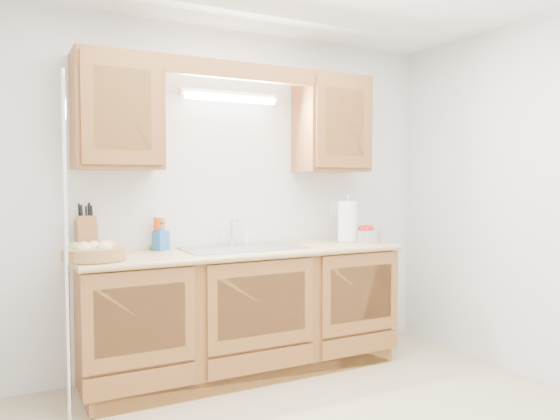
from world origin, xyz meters
TOP-DOWN VIEW (x-y plane):
  - room at (0.00, 0.00)m, footprint 3.52×3.50m
  - base_cabinets at (0.00, 1.20)m, footprint 2.20×0.60m
  - countertop at (0.00, 1.19)m, footprint 2.30×0.63m
  - upper_cabinet_left at (-0.83, 1.33)m, footprint 0.55×0.33m
  - upper_cabinet_right at (0.83, 1.33)m, footprint 0.55×0.33m
  - valance at (0.00, 1.19)m, footprint 2.20×0.05m
  - fluorescent_fixture at (0.00, 1.42)m, footprint 0.76×0.08m
  - sink at (0.00, 1.21)m, footprint 0.84×0.46m
  - wire_shelf_pole at (-1.20, 0.94)m, footprint 0.03×0.03m
  - outlet_plate at (0.95, 1.49)m, footprint 0.08×0.01m
  - fruit_basket at (-1.03, 1.09)m, footprint 0.38×0.38m
  - knife_block at (-1.03, 1.38)m, footprint 0.13×0.20m
  - orange_canister at (-0.54, 1.41)m, footprint 0.09×0.09m
  - soap_bottle at (-0.54, 1.38)m, footprint 0.12×0.12m
  - sponge at (-0.54, 1.44)m, footprint 0.14×0.12m
  - paper_towel at (0.89, 1.19)m, footprint 0.18×0.18m
  - apple_bowl at (1.03, 1.15)m, footprint 0.30×0.30m

SIDE VIEW (x-z plane):
  - base_cabinets at x=0.00m, z-range 0.01..0.87m
  - sink at x=0.00m, z-range 0.65..1.01m
  - countertop at x=0.00m, z-range 0.86..0.90m
  - sponge at x=-0.54m, z-range 0.90..0.92m
  - fruit_basket at x=-1.03m, z-range 0.89..1.01m
  - apple_bowl at x=1.03m, z-range 0.89..1.02m
  - soap_bottle at x=-0.54m, z-range 0.90..1.10m
  - wire_shelf_pole at x=-1.20m, z-range 0.00..2.00m
  - orange_canister at x=-0.54m, z-range 0.90..1.14m
  - knife_block at x=-1.03m, z-range 0.85..1.20m
  - paper_towel at x=0.89m, z-range 0.87..1.25m
  - outlet_plate at x=0.95m, z-range 1.09..1.21m
  - room at x=0.00m, z-range 0.00..2.50m
  - upper_cabinet_left at x=-0.83m, z-range 1.45..2.20m
  - upper_cabinet_right at x=0.83m, z-range 1.45..2.20m
  - fluorescent_fixture at x=0.00m, z-range 1.96..2.04m
  - valance at x=0.00m, z-range 2.08..2.20m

